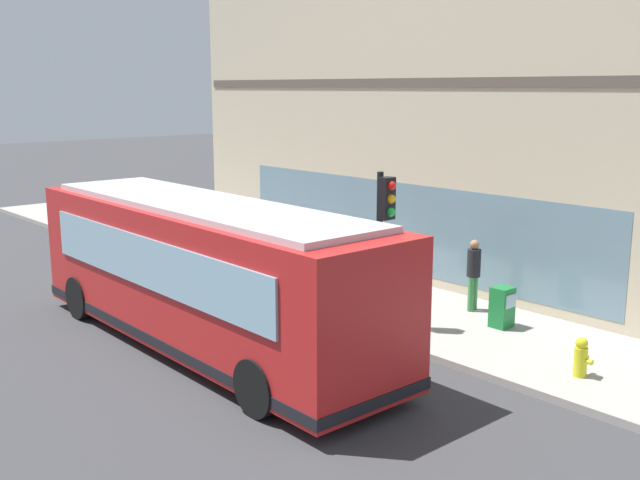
{
  "coord_description": "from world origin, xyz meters",
  "views": [
    {
      "loc": [
        -8.27,
        -13.13,
        5.31
      ],
      "look_at": [
        1.95,
        -1.75,
        2.15
      ],
      "focal_mm": 41.55,
      "sensor_mm": 36.0,
      "label": 1
    }
  ],
  "objects_px": {
    "city_bus_nearside": "(203,274)",
    "pedestrian_near_hydrant": "(146,218)",
    "traffic_light_near_corner": "(384,220)",
    "pedestrian_near_building_entrance": "(321,240)",
    "pedestrian_walking_along_curb": "(474,270)",
    "pedestrian_by_light_pole": "(343,260)",
    "fire_hydrant": "(581,357)",
    "newspaper_vending_box": "(502,307)"
  },
  "relations": [
    {
      "from": "city_bus_nearside",
      "to": "pedestrian_near_hydrant",
      "type": "xyz_separation_m",
      "value": [
        3.42,
        8.57,
        -0.34
      ]
    },
    {
      "from": "city_bus_nearside",
      "to": "traffic_light_near_corner",
      "type": "distance_m",
      "value": 3.97
    },
    {
      "from": "pedestrian_near_hydrant",
      "to": "city_bus_nearside",
      "type": "bearing_deg",
      "value": -111.77
    },
    {
      "from": "pedestrian_near_building_entrance",
      "to": "traffic_light_near_corner",
      "type": "bearing_deg",
      "value": -117.41
    },
    {
      "from": "city_bus_nearside",
      "to": "pedestrian_walking_along_curb",
      "type": "relative_size",
      "value": 5.95
    },
    {
      "from": "city_bus_nearside",
      "to": "pedestrian_by_light_pole",
      "type": "distance_m",
      "value": 4.31
    },
    {
      "from": "pedestrian_walking_along_curb",
      "to": "pedestrian_near_building_entrance",
      "type": "height_order",
      "value": "pedestrian_walking_along_curb"
    },
    {
      "from": "city_bus_nearside",
      "to": "pedestrian_by_light_pole",
      "type": "xyz_separation_m",
      "value": [
        4.28,
        0.33,
        -0.42
      ]
    },
    {
      "from": "traffic_light_near_corner",
      "to": "pedestrian_near_hydrant",
      "type": "distance_m",
      "value": 10.54
    },
    {
      "from": "fire_hydrant",
      "to": "pedestrian_near_building_entrance",
      "type": "xyz_separation_m",
      "value": [
        1.82,
        9.05,
        0.52
      ]
    },
    {
      "from": "fire_hydrant",
      "to": "pedestrian_near_building_entrance",
      "type": "distance_m",
      "value": 9.25
    },
    {
      "from": "fire_hydrant",
      "to": "pedestrian_by_light_pole",
      "type": "relative_size",
      "value": 0.43
    },
    {
      "from": "pedestrian_near_building_entrance",
      "to": "pedestrian_near_hydrant",
      "type": "bearing_deg",
      "value": 112.32
    },
    {
      "from": "fire_hydrant",
      "to": "pedestrian_near_building_entrance",
      "type": "bearing_deg",
      "value": 78.65
    },
    {
      "from": "pedestrian_near_hydrant",
      "to": "traffic_light_near_corner",
      "type": "bearing_deg",
      "value": -90.38
    },
    {
      "from": "fire_hydrant",
      "to": "pedestrian_walking_along_curb",
      "type": "height_order",
      "value": "pedestrian_walking_along_curb"
    },
    {
      "from": "newspaper_vending_box",
      "to": "city_bus_nearside",
      "type": "bearing_deg",
      "value": 145.51
    },
    {
      "from": "pedestrian_by_light_pole",
      "to": "pedestrian_near_building_entrance",
      "type": "distance_m",
      "value": 2.9
    },
    {
      "from": "traffic_light_near_corner",
      "to": "pedestrian_by_light_pole",
      "type": "distance_m",
      "value": 2.78
    },
    {
      "from": "fire_hydrant",
      "to": "pedestrian_near_hydrant",
      "type": "bearing_deg",
      "value": 92.12
    },
    {
      "from": "pedestrian_near_hydrant",
      "to": "newspaper_vending_box",
      "type": "bearing_deg",
      "value": -81.25
    },
    {
      "from": "city_bus_nearside",
      "to": "fire_hydrant",
      "type": "bearing_deg",
      "value": -57.58
    },
    {
      "from": "traffic_light_near_corner",
      "to": "city_bus_nearside",
      "type": "bearing_deg",
      "value": 150.56
    },
    {
      "from": "fire_hydrant",
      "to": "newspaper_vending_box",
      "type": "distance_m",
      "value": 2.93
    },
    {
      "from": "pedestrian_near_building_entrance",
      "to": "newspaper_vending_box",
      "type": "distance_m",
      "value": 6.48
    },
    {
      "from": "pedestrian_by_light_pole",
      "to": "newspaper_vending_box",
      "type": "xyz_separation_m",
      "value": [
        1.02,
        -3.97,
        -0.53
      ]
    },
    {
      "from": "pedestrian_walking_along_curb",
      "to": "pedestrian_by_light_pole",
      "type": "relative_size",
      "value": 0.99
    },
    {
      "from": "traffic_light_near_corner",
      "to": "fire_hydrant",
      "type": "relative_size",
      "value": 4.61
    },
    {
      "from": "newspaper_vending_box",
      "to": "pedestrian_walking_along_curb",
      "type": "bearing_deg",
      "value": 65.59
    },
    {
      "from": "pedestrian_by_light_pole",
      "to": "pedestrian_near_hydrant",
      "type": "xyz_separation_m",
      "value": [
        -0.85,
        8.24,
        0.08
      ]
    },
    {
      "from": "fire_hydrant",
      "to": "pedestrian_by_light_pole",
      "type": "xyz_separation_m",
      "value": [
        0.31,
        6.58,
        0.62
      ]
    },
    {
      "from": "fire_hydrant",
      "to": "pedestrian_near_hydrant",
      "type": "distance_m",
      "value": 14.84
    },
    {
      "from": "pedestrian_walking_along_curb",
      "to": "pedestrian_by_light_pole",
      "type": "xyz_separation_m",
      "value": [
        -1.56,
        2.78,
        0.01
      ]
    },
    {
      "from": "pedestrian_walking_along_curb",
      "to": "pedestrian_near_building_entrance",
      "type": "distance_m",
      "value": 5.26
    },
    {
      "from": "fire_hydrant",
      "to": "pedestrian_walking_along_curb",
      "type": "xyz_separation_m",
      "value": [
        1.87,
        3.8,
        0.61
      ]
    },
    {
      "from": "pedestrian_by_light_pole",
      "to": "pedestrian_near_hydrant",
      "type": "bearing_deg",
      "value": 95.92
    },
    {
      "from": "pedestrian_by_light_pole",
      "to": "pedestrian_walking_along_curb",
      "type": "bearing_deg",
      "value": -60.62
    },
    {
      "from": "traffic_light_near_corner",
      "to": "fire_hydrant",
      "type": "height_order",
      "value": "traffic_light_near_corner"
    },
    {
      "from": "pedestrian_near_building_entrance",
      "to": "pedestrian_walking_along_curb",
      "type": "bearing_deg",
      "value": -89.43
    },
    {
      "from": "traffic_light_near_corner",
      "to": "newspaper_vending_box",
      "type": "bearing_deg",
      "value": -41.93
    },
    {
      "from": "fire_hydrant",
      "to": "pedestrian_by_light_pole",
      "type": "height_order",
      "value": "pedestrian_by_light_pole"
    },
    {
      "from": "pedestrian_near_hydrant",
      "to": "fire_hydrant",
      "type": "bearing_deg",
      "value": -87.88
    }
  ]
}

